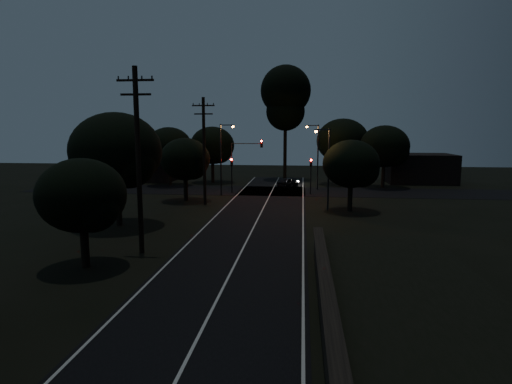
{
  "coord_description": "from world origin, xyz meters",
  "views": [
    {
      "loc": [
        3.62,
        -9.27,
        7.39
      ],
      "look_at": [
        0.0,
        24.0,
        2.5
      ],
      "focal_mm": 30.0,
      "sensor_mm": 36.0,
      "label": 1
    }
  ],
  "objects_px": {
    "utility_pole_mid": "(138,158)",
    "signal_mast": "(246,156)",
    "signal_right": "(311,170)",
    "streetlight_a": "(222,154)",
    "car": "(288,182)",
    "streetlight_b": "(316,152)",
    "tall_pine": "(286,97)",
    "utility_pole_far": "(204,149)",
    "streetlight_c": "(327,163)",
    "signal_left": "(232,169)"
  },
  "relations": [
    {
      "from": "signal_left",
      "to": "streetlight_a",
      "type": "bearing_deg",
      "value": -109.59
    },
    {
      "from": "signal_right",
      "to": "signal_mast",
      "type": "height_order",
      "value": "signal_mast"
    },
    {
      "from": "streetlight_b",
      "to": "utility_pole_far",
      "type": "bearing_deg",
      "value": -133.3
    },
    {
      "from": "signal_right",
      "to": "car",
      "type": "distance_m",
      "value": 6.72
    },
    {
      "from": "signal_mast",
      "to": "tall_pine",
      "type": "bearing_deg",
      "value": 75.38
    },
    {
      "from": "tall_pine",
      "to": "signal_mast",
      "type": "xyz_separation_m",
      "value": [
        -3.91,
        -15.01,
        -7.76
      ]
    },
    {
      "from": "signal_right",
      "to": "streetlight_a",
      "type": "bearing_deg",
      "value": -168.66
    },
    {
      "from": "utility_pole_far",
      "to": "streetlight_c",
      "type": "distance_m",
      "value": 12.05
    },
    {
      "from": "tall_pine",
      "to": "streetlight_c",
      "type": "relative_size",
      "value": 2.24
    },
    {
      "from": "utility_pole_mid",
      "to": "streetlight_c",
      "type": "height_order",
      "value": "utility_pole_mid"
    },
    {
      "from": "signal_right",
      "to": "car",
      "type": "xyz_separation_m",
      "value": [
        -2.82,
        5.7,
        -2.19
      ]
    },
    {
      "from": "tall_pine",
      "to": "signal_left",
      "type": "relative_size",
      "value": 4.09
    },
    {
      "from": "streetlight_a",
      "to": "streetlight_c",
      "type": "bearing_deg",
      "value": -35.69
    },
    {
      "from": "tall_pine",
      "to": "streetlight_c",
      "type": "bearing_deg",
      "value": -79.07
    },
    {
      "from": "tall_pine",
      "to": "streetlight_a",
      "type": "distance_m",
      "value": 19.61
    },
    {
      "from": "signal_right",
      "to": "tall_pine",
      "type": "bearing_deg",
      "value": 103.49
    },
    {
      "from": "signal_mast",
      "to": "signal_right",
      "type": "bearing_deg",
      "value": -0.03
    },
    {
      "from": "car",
      "to": "streetlight_b",
      "type": "bearing_deg",
      "value": 179.03
    },
    {
      "from": "utility_pole_mid",
      "to": "tall_pine",
      "type": "relative_size",
      "value": 0.66
    },
    {
      "from": "streetlight_b",
      "to": "signal_mast",
      "type": "bearing_deg",
      "value": -154.01
    },
    {
      "from": "utility_pole_mid",
      "to": "signal_mast",
      "type": "xyz_separation_m",
      "value": [
        3.09,
        24.99,
        -1.4
      ]
    },
    {
      "from": "streetlight_a",
      "to": "streetlight_c",
      "type": "xyz_separation_m",
      "value": [
        11.14,
        -8.0,
        -0.29
      ]
    },
    {
      "from": "utility_pole_far",
      "to": "streetlight_b",
      "type": "bearing_deg",
      "value": 46.7
    },
    {
      "from": "tall_pine",
      "to": "signal_mast",
      "type": "height_order",
      "value": "tall_pine"
    },
    {
      "from": "tall_pine",
      "to": "signal_left",
      "type": "distance_m",
      "value": 18.51
    },
    {
      "from": "signal_left",
      "to": "signal_mast",
      "type": "xyz_separation_m",
      "value": [
        1.69,
        0.0,
        1.5
      ]
    },
    {
      "from": "signal_right",
      "to": "signal_left",
      "type": "bearing_deg",
      "value": 180.0
    },
    {
      "from": "utility_pole_far",
      "to": "tall_pine",
      "type": "distance_m",
      "value": 24.94
    },
    {
      "from": "utility_pole_far",
      "to": "signal_mast",
      "type": "xyz_separation_m",
      "value": [
        3.09,
        7.99,
        -1.15
      ]
    },
    {
      "from": "utility_pole_mid",
      "to": "signal_left",
      "type": "distance_m",
      "value": 25.19
    },
    {
      "from": "utility_pole_far",
      "to": "streetlight_b",
      "type": "relative_size",
      "value": 1.31
    },
    {
      "from": "signal_right",
      "to": "streetlight_b",
      "type": "distance_m",
      "value": 4.45
    },
    {
      "from": "signal_right",
      "to": "signal_mast",
      "type": "xyz_separation_m",
      "value": [
        -7.51,
        0.0,
        1.5
      ]
    },
    {
      "from": "utility_pole_mid",
      "to": "utility_pole_far",
      "type": "relative_size",
      "value": 1.05
    },
    {
      "from": "utility_pole_mid",
      "to": "utility_pole_far",
      "type": "bearing_deg",
      "value": 90.0
    },
    {
      "from": "tall_pine",
      "to": "signal_right",
      "type": "xyz_separation_m",
      "value": [
        3.6,
        -15.01,
        -9.26
      ]
    },
    {
      "from": "utility_pole_mid",
      "to": "streetlight_b",
      "type": "relative_size",
      "value": 1.38
    },
    {
      "from": "utility_pole_far",
      "to": "car",
      "type": "bearing_deg",
      "value": 60.39
    },
    {
      "from": "signal_left",
      "to": "streetlight_c",
      "type": "bearing_deg",
      "value": -43.76
    },
    {
      "from": "utility_pole_mid",
      "to": "signal_mast",
      "type": "distance_m",
      "value": 25.22
    },
    {
      "from": "tall_pine",
      "to": "streetlight_a",
      "type": "height_order",
      "value": "tall_pine"
    },
    {
      "from": "car",
      "to": "tall_pine",
      "type": "bearing_deg",
      "value": -60.67
    },
    {
      "from": "utility_pole_mid",
      "to": "streetlight_b",
      "type": "xyz_separation_m",
      "value": [
        11.31,
        29.0,
        -1.1
      ]
    },
    {
      "from": "streetlight_a",
      "to": "car",
      "type": "xyz_separation_m",
      "value": [
        7.09,
        7.68,
        -3.99
      ]
    },
    {
      "from": "tall_pine",
      "to": "streetlight_a",
      "type": "xyz_separation_m",
      "value": [
        -6.31,
        -17.0,
        -7.46
      ]
    },
    {
      "from": "signal_mast",
      "to": "car",
      "type": "distance_m",
      "value": 8.25
    },
    {
      "from": "signal_mast",
      "to": "streetlight_c",
      "type": "height_order",
      "value": "streetlight_c"
    },
    {
      "from": "streetlight_c",
      "to": "car",
      "type": "height_order",
      "value": "streetlight_c"
    },
    {
      "from": "utility_pole_far",
      "to": "signal_left",
      "type": "relative_size",
      "value": 2.56
    },
    {
      "from": "signal_mast",
      "to": "utility_pole_far",
      "type": "bearing_deg",
      "value": -111.11
    }
  ]
}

